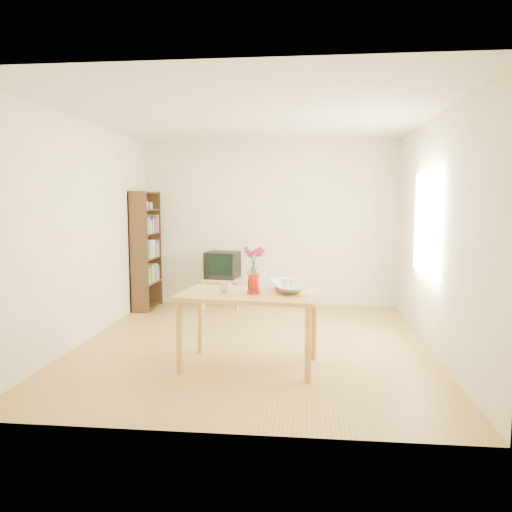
# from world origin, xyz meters

# --- Properties ---
(room) EXTENTS (4.50, 4.50, 4.50)m
(room) POSITION_xyz_m (0.03, 0.00, 1.30)
(room) COLOR #A67D3A
(room) RESTS_ON ground
(table) EXTENTS (1.43, 0.91, 0.75)m
(table) POSITION_xyz_m (0.05, -0.77, 0.66)
(table) COLOR #BB8940
(table) RESTS_ON ground
(tv_stand) EXTENTS (0.60, 0.45, 0.46)m
(tv_stand) POSITION_xyz_m (-0.70, 1.97, 0.39)
(tv_stand) COLOR #D1B675
(tv_stand) RESTS_ON ground
(bookshelf) EXTENTS (0.28, 0.70, 1.80)m
(bookshelf) POSITION_xyz_m (-1.85, 1.75, 0.84)
(bookshelf) COLOR #301E10
(bookshelf) RESTS_ON ground
(pitcher) EXTENTS (0.13, 0.21, 0.20)m
(pitcher) POSITION_xyz_m (0.09, -0.78, 0.84)
(pitcher) COLOR red
(pitcher) RESTS_ON table
(flowers) EXTENTS (0.22, 0.22, 0.32)m
(flowers) POSITION_xyz_m (0.09, -0.78, 1.09)
(flowers) COLOR #DF3476
(flowers) RESTS_ON pitcher
(mug) EXTENTS (0.15, 0.15, 0.10)m
(mug) POSITION_xyz_m (-0.20, -0.73, 0.80)
(mug) COLOR white
(mug) RESTS_ON table
(bowl) EXTENTS (0.58, 0.58, 0.45)m
(bowl) POSITION_xyz_m (0.42, -0.57, 0.97)
(bowl) COLOR white
(bowl) RESTS_ON table
(teacup_a) EXTENTS (0.09, 0.09, 0.06)m
(teacup_a) POSITION_xyz_m (0.38, -0.57, 0.93)
(teacup_a) COLOR white
(teacup_a) RESTS_ON bowl
(teacup_b) EXTENTS (0.08, 0.08, 0.06)m
(teacup_b) POSITION_xyz_m (0.47, -0.55, 0.93)
(teacup_b) COLOR white
(teacup_b) RESTS_ON bowl
(television) EXTENTS (0.54, 0.51, 0.41)m
(television) POSITION_xyz_m (-0.70, 1.98, 0.67)
(television) COLOR black
(television) RESTS_ON tv_stand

